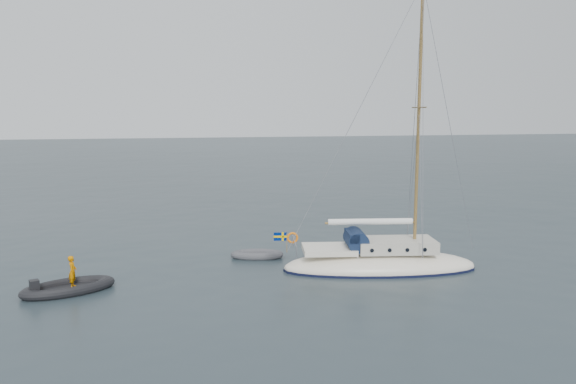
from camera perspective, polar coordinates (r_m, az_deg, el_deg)
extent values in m
plane|color=black|center=(31.25, 4.46, -7.18)|extent=(300.00, 300.00, 0.00)
ellipsoid|color=white|center=(30.15, 9.32, -7.50)|extent=(10.16, 3.16, 1.69)
cube|color=beige|center=(30.16, 10.77, -5.25)|extent=(4.07, 2.15, 0.62)
cube|color=white|center=(29.00, 4.38, -6.04)|extent=(2.71, 2.15, 0.28)
cylinder|color=#13203B|center=(29.33, 7.03, -4.93)|extent=(1.08, 1.86, 1.08)
cube|color=#13203B|center=(29.20, 6.62, -4.52)|extent=(0.51, 1.86, 0.45)
cylinder|color=olive|center=(29.78, 12.91, 7.07)|extent=(0.17, 0.17, 13.55)
cylinder|color=olive|center=(29.78, 12.95, 8.37)|extent=(0.06, 2.48, 0.06)
cylinder|color=olive|center=(29.39, 8.41, -3.13)|extent=(4.74, 0.11, 0.11)
cylinder|color=white|center=(29.38, 8.41, -3.03)|extent=(4.41, 0.32, 0.32)
cylinder|color=#93929B|center=(28.41, 0.89, -5.31)|extent=(0.05, 2.48, 0.05)
torus|color=orange|center=(29.04, 0.46, -5.01)|extent=(0.61, 0.11, 0.61)
cylinder|color=olive|center=(28.35, 0.11, -5.57)|extent=(0.03, 0.03, 1.02)
cube|color=#00165E|center=(28.20, -0.56, -4.94)|extent=(0.68, 0.02, 0.43)
cube|color=#F5C100|center=(28.20, -0.56, -4.94)|extent=(0.70, 0.03, 0.10)
cube|color=#F5C100|center=(28.22, -0.31, -4.93)|extent=(0.10, 0.03, 0.45)
cylinder|color=black|center=(30.60, 7.43, -4.98)|extent=(0.20, 0.07, 0.20)
cylinder|color=black|center=(28.63, 8.94, -5.93)|extent=(0.20, 0.07, 0.20)
cylinder|color=black|center=(30.92, 9.00, -4.87)|extent=(0.20, 0.07, 0.20)
cylinder|color=black|center=(28.98, 10.61, -5.80)|extent=(0.20, 0.07, 0.20)
cylinder|color=black|center=(31.26, 10.54, -4.77)|extent=(0.20, 0.07, 0.20)
cylinder|color=black|center=(29.34, 12.23, -5.67)|extent=(0.20, 0.07, 0.20)
cylinder|color=black|center=(31.63, 12.05, -4.66)|extent=(0.20, 0.07, 0.20)
cylinder|color=black|center=(29.73, 13.82, -5.54)|extent=(0.20, 0.07, 0.20)
cube|color=#535257|center=(32.18, -3.16, -6.47)|extent=(1.84, 0.76, 0.11)
cube|color=black|center=(28.14, -21.40, -9.16)|extent=(2.65, 1.10, 0.13)
cube|color=black|center=(28.29, -24.35, -8.50)|extent=(0.39, 0.39, 0.66)
imported|color=#CC7100|center=(27.88, -21.04, -7.60)|extent=(0.54, 0.64, 1.49)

